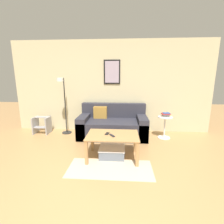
% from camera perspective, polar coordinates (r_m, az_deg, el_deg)
% --- Properties ---
extents(ground_plane, '(16.00, 16.00, 0.00)m').
position_cam_1_polar(ground_plane, '(2.20, -7.69, -33.79)').
color(ground_plane, tan).
extents(wall_back, '(5.60, 0.09, 2.55)m').
position_cam_1_polar(wall_back, '(4.66, -0.30, 8.80)').
color(wall_back, '#C6BC93').
rests_on(wall_back, ground_plane).
extents(area_rug, '(1.47, 0.65, 0.01)m').
position_cam_1_polar(area_rug, '(3.00, -0.69, -19.27)').
color(area_rug, '#C1B299').
rests_on(area_rug, ground_plane).
extents(couch, '(1.77, 0.91, 0.84)m').
position_cam_1_polar(couch, '(4.37, 0.24, -4.64)').
color(couch, '#2D2D38').
rests_on(couch, ground_plane).
extents(coffee_table, '(0.99, 0.66, 0.48)m').
position_cam_1_polar(coffee_table, '(3.19, 0.24, -9.36)').
color(coffee_table, '#AD7F4C').
rests_on(coffee_table, ground_plane).
extents(storage_bin, '(0.51, 0.41, 0.20)m').
position_cam_1_polar(storage_bin, '(3.34, 0.02, -13.88)').
color(storage_bin, slate).
rests_on(storage_bin, ground_plane).
extents(floor_lamp, '(0.26, 0.48, 1.54)m').
position_cam_1_polar(floor_lamp, '(4.49, -16.83, 3.94)').
color(floor_lamp, black).
rests_on(floor_lamp, ground_plane).
extents(side_table, '(0.37, 0.37, 0.57)m').
position_cam_1_polar(side_table, '(4.41, 18.05, -4.46)').
color(side_table, white).
rests_on(side_table, ground_plane).
extents(book_stack, '(0.24, 0.19, 0.11)m').
position_cam_1_polar(book_stack, '(4.36, 18.43, -0.89)').
color(book_stack, silver).
rests_on(book_stack, side_table).
extents(remote_control, '(0.12, 0.15, 0.02)m').
position_cam_1_polar(remote_control, '(3.09, 0.02, -8.24)').
color(remote_control, '#232328').
rests_on(remote_control, coffee_table).
extents(cell_phone, '(0.09, 0.15, 0.01)m').
position_cam_1_polar(cell_phone, '(3.20, -1.70, -7.60)').
color(cell_phone, black).
rests_on(cell_phone, coffee_table).
extents(step_stool, '(0.41, 0.36, 0.46)m').
position_cam_1_polar(step_stool, '(4.97, -23.41, -4.10)').
color(step_stool, '#99999E').
rests_on(step_stool, ground_plane).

